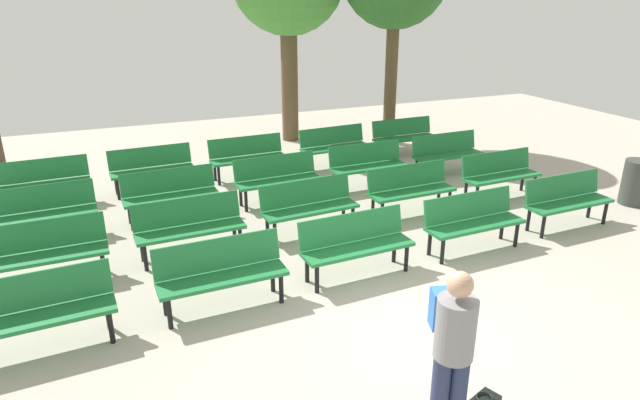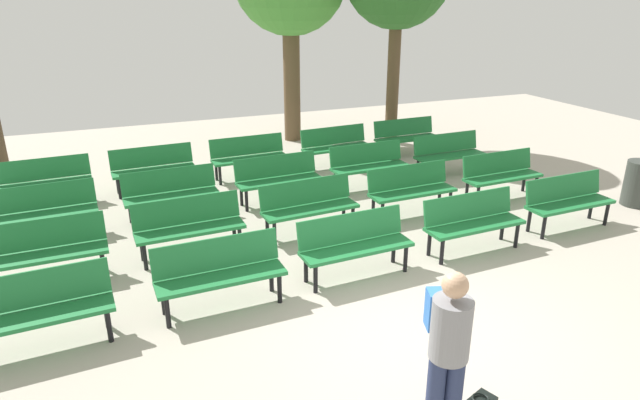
{
  "view_description": "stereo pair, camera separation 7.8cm",
  "coord_description": "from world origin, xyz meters",
  "px_view_note": "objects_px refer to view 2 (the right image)",
  "views": [
    {
      "loc": [
        -3.18,
        -4.54,
        3.74
      ],
      "look_at": [
        0.0,
        3.18,
        0.55
      ],
      "focal_mm": 30.66,
      "sensor_mm": 36.0,
      "label": 1
    },
    {
      "loc": [
        -3.11,
        -4.57,
        3.74
      ],
      "look_at": [
        0.0,
        3.18,
        0.55
      ],
      "focal_mm": 30.66,
      "sensor_mm": 36.0,
      "label": 2
    }
  ],
  "objects_px": {
    "bench_r2_c1": "(171,191)",
    "bench_r3_c4": "(406,135)",
    "bench_r1_c1": "(189,224)",
    "bench_r1_c2": "(309,204)",
    "bench_r2_c3": "(368,163)",
    "bench_r0_c4": "(568,199)",
    "bench_r0_c2": "(355,242)",
    "bench_r2_c2": "(278,176)",
    "bench_r3_c0": "(45,179)",
    "bench_r3_c1": "(153,166)",
    "bench_r1_c0": "(44,248)",
    "bench_r1_c3": "(411,187)",
    "bench_r2_c4": "(448,152)",
    "bench_r0_c0": "(36,307)",
    "bench_r3_c3": "(336,144)",
    "bench_r0_c3": "(472,219)",
    "bench_r1_c4": "(501,173)",
    "bench_r2_c0": "(43,209)",
    "bench_r0_c1": "(219,270)",
    "visitor_with_backpack": "(448,346)",
    "trash_bin": "(639,183)",
    "bench_r3_c2": "(249,155)"
  },
  "relations": [
    {
      "from": "bench_r2_c1",
      "to": "bench_r3_c4",
      "type": "height_order",
      "value": "same"
    },
    {
      "from": "bench_r1_c1",
      "to": "bench_r1_c2",
      "type": "bearing_deg",
      "value": 0.69
    },
    {
      "from": "bench_r2_c1",
      "to": "bench_r2_c3",
      "type": "xyz_separation_m",
      "value": [
        3.94,
        0.23,
        0.0
      ]
    },
    {
      "from": "bench_r1_c1",
      "to": "bench_r0_c4",
      "type": "bearing_deg",
      "value": -14.33
    },
    {
      "from": "bench_r0_c2",
      "to": "bench_r2_c2",
      "type": "distance_m",
      "value": 3.14
    },
    {
      "from": "bench_r3_c0",
      "to": "bench_r3_c1",
      "type": "xyz_separation_m",
      "value": [
        1.95,
        0.11,
        0.0
      ]
    },
    {
      "from": "bench_r1_c0",
      "to": "bench_r1_c3",
      "type": "relative_size",
      "value": 1.0
    },
    {
      "from": "bench_r2_c4",
      "to": "bench_r3_c0",
      "type": "xyz_separation_m",
      "value": [
        -7.99,
        1.19,
        0.0
      ]
    },
    {
      "from": "bench_r0_c0",
      "to": "bench_r3_c3",
      "type": "distance_m",
      "value": 7.7
    },
    {
      "from": "bench_r1_c2",
      "to": "bench_r0_c2",
      "type": "bearing_deg",
      "value": -91.4
    },
    {
      "from": "bench_r0_c0",
      "to": "bench_r0_c4",
      "type": "height_order",
      "value": "same"
    },
    {
      "from": "bench_r0_c4",
      "to": "bench_r1_c2",
      "type": "distance_m",
      "value": 4.34
    },
    {
      "from": "bench_r1_c1",
      "to": "bench_r2_c3",
      "type": "distance_m",
      "value": 4.27
    },
    {
      "from": "bench_r2_c1",
      "to": "bench_r0_c4",
      "type": "bearing_deg",
      "value": -27.08
    },
    {
      "from": "bench_r2_c1",
      "to": "bench_r2_c2",
      "type": "relative_size",
      "value": 1.0
    },
    {
      "from": "bench_r0_c0",
      "to": "bench_r0_c3",
      "type": "relative_size",
      "value": 1.01
    },
    {
      "from": "bench_r1_c2",
      "to": "bench_r1_c3",
      "type": "xyz_separation_m",
      "value": [
        1.97,
        0.09,
        0.0
      ]
    },
    {
      "from": "bench_r0_c3",
      "to": "bench_r3_c4",
      "type": "height_order",
      "value": "same"
    },
    {
      "from": "bench_r1_c3",
      "to": "bench_r3_c1",
      "type": "distance_m",
      "value": 5.08
    },
    {
      "from": "bench_r2_c1",
      "to": "bench_r3_c3",
      "type": "height_order",
      "value": "same"
    },
    {
      "from": "bench_r1_c4",
      "to": "bench_r2_c0",
      "type": "relative_size",
      "value": 1.0
    },
    {
      "from": "bench_r2_c2",
      "to": "bench_r3_c3",
      "type": "relative_size",
      "value": 0.99
    },
    {
      "from": "bench_r0_c1",
      "to": "bench_r1_c3",
      "type": "distance_m",
      "value": 4.2
    },
    {
      "from": "bench_r0_c1",
      "to": "bench_r2_c3",
      "type": "relative_size",
      "value": 1.0
    },
    {
      "from": "visitor_with_backpack",
      "to": "bench_r2_c0",
      "type": "bearing_deg",
      "value": -40.7
    },
    {
      "from": "bench_r0_c4",
      "to": "bench_r1_c1",
      "type": "distance_m",
      "value": 6.19
    },
    {
      "from": "trash_bin",
      "to": "bench_r2_c1",
      "type": "bearing_deg",
      "value": 162.52
    },
    {
      "from": "bench_r1_c1",
      "to": "bench_r3_c3",
      "type": "bearing_deg",
      "value": 39.04
    },
    {
      "from": "bench_r1_c3",
      "to": "bench_r1_c4",
      "type": "xyz_separation_m",
      "value": [
        2.03,
        0.08,
        0.0
      ]
    },
    {
      "from": "bench_r3_c1",
      "to": "visitor_with_backpack",
      "type": "relative_size",
      "value": 0.98
    },
    {
      "from": "bench_r3_c0",
      "to": "bench_r0_c1",
      "type": "bearing_deg",
      "value": -66.75
    },
    {
      "from": "bench_r0_c3",
      "to": "bench_r2_c1",
      "type": "relative_size",
      "value": 1.0
    },
    {
      "from": "bench_r0_c1",
      "to": "bench_r0_c2",
      "type": "distance_m",
      "value": 1.92
    },
    {
      "from": "bench_r3_c4",
      "to": "trash_bin",
      "type": "relative_size",
      "value": 1.91
    },
    {
      "from": "bench_r1_c4",
      "to": "bench_r2_c1",
      "type": "distance_m",
      "value": 6.14
    },
    {
      "from": "bench_r1_c3",
      "to": "bench_r3_c1",
      "type": "height_order",
      "value": "same"
    },
    {
      "from": "bench_r1_c2",
      "to": "bench_r1_c4",
      "type": "xyz_separation_m",
      "value": [
        4.0,
        0.17,
        0.0
      ]
    },
    {
      "from": "trash_bin",
      "to": "bench_r1_c2",
      "type": "bearing_deg",
      "value": 169.74
    },
    {
      "from": "bench_r0_c3",
      "to": "bench_r3_c0",
      "type": "bearing_deg",
      "value": 141.69
    },
    {
      "from": "bench_r0_c2",
      "to": "visitor_with_backpack",
      "type": "distance_m",
      "value": 3.07
    },
    {
      "from": "bench_r0_c1",
      "to": "bench_r0_c3",
      "type": "relative_size",
      "value": 1.0
    },
    {
      "from": "bench_r1_c3",
      "to": "trash_bin",
      "type": "relative_size",
      "value": 1.92
    },
    {
      "from": "bench_r2_c1",
      "to": "bench_r2_c2",
      "type": "bearing_deg",
      "value": 0.75
    },
    {
      "from": "bench_r2_c4",
      "to": "bench_r0_c4",
      "type": "bearing_deg",
      "value": -88.16
    },
    {
      "from": "bench_r1_c1",
      "to": "bench_r1_c4",
      "type": "relative_size",
      "value": 1.0
    },
    {
      "from": "bench_r0_c1",
      "to": "bench_r3_c2",
      "type": "distance_m",
      "value": 5.15
    },
    {
      "from": "bench_r0_c4",
      "to": "bench_r2_c0",
      "type": "distance_m",
      "value": 8.57
    },
    {
      "from": "bench_r3_c2",
      "to": "bench_r1_c0",
      "type": "bearing_deg",
      "value": -139.9
    },
    {
      "from": "bench_r0_c2",
      "to": "bench_r1_c3",
      "type": "xyz_separation_m",
      "value": [
        1.89,
        1.68,
        0.0
      ]
    },
    {
      "from": "bench_r0_c4",
      "to": "bench_r0_c1",
      "type": "bearing_deg",
      "value": -178.69
    }
  ]
}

